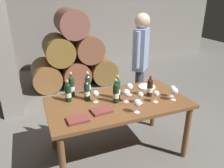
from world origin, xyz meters
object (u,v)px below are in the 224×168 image
at_px(tasting_notebook, 78,119).
at_px(wine_glass_4, 173,89).
at_px(wine_bottle_5, 87,91).
at_px(wine_glass_3, 174,91).
at_px(wine_bottle_6, 116,93).
at_px(wine_glass_1, 156,94).
at_px(wine_bottle_1, 72,86).
at_px(wine_glass_2, 140,95).
at_px(wine_glass_5, 130,87).
at_px(wine_bottle_2, 150,87).
at_px(wine_glass_6, 126,93).
at_px(dining_table, 118,108).
at_px(wine_glass_7, 137,103).
at_px(wine_bottle_0, 117,89).
at_px(wine_bottle_3, 68,92).
at_px(wine_bottle_4, 88,84).
at_px(wine_glass_0, 96,94).
at_px(sommelier_presenting, 141,57).
at_px(serving_plate, 147,87).
at_px(leather_ledger, 101,111).

bearing_deg(tasting_notebook, wine_glass_4, 3.15).
bearing_deg(wine_bottle_5, wine_glass_3, -21.91).
bearing_deg(wine_bottle_6, wine_glass_1, -20.19).
xyz_separation_m(wine_bottle_1, wine_glass_1, (0.90, -0.54, -0.03)).
distance_m(wine_glass_2, wine_glass_5, 0.25).
bearing_deg(tasting_notebook, wine_bottle_2, 11.50).
height_order(wine_glass_2, wine_glass_6, wine_glass_6).
distance_m(dining_table, wine_glass_1, 0.49).
bearing_deg(wine_bottle_2, wine_glass_6, -173.07).
height_order(wine_glass_6, wine_glass_7, wine_glass_6).
distance_m(wine_bottle_0, wine_glass_5, 0.19).
distance_m(wine_bottle_3, wine_bottle_4, 0.31).
bearing_deg(wine_bottle_4, wine_bottle_3, -155.58).
bearing_deg(wine_glass_0, wine_glass_2, -24.10).
relative_size(wine_bottle_4, wine_bottle_5, 1.06).
bearing_deg(wine_glass_2, wine_bottle_6, 154.64).
relative_size(wine_glass_3, sommelier_presenting, 0.10).
bearing_deg(wine_glass_4, dining_table, 169.41).
xyz_separation_m(dining_table, wine_glass_0, (-0.26, 0.08, 0.20)).
bearing_deg(serving_plate, leather_ledger, -152.70).
distance_m(wine_bottle_5, leather_ledger, 0.37).
bearing_deg(wine_glass_4, wine_glass_5, 153.65).
height_order(wine_bottle_2, wine_bottle_4, wine_bottle_4).
xyz_separation_m(wine_glass_0, leather_ledger, (-0.01, -0.24, -0.09)).
bearing_deg(wine_bottle_3, wine_glass_5, -8.36).
xyz_separation_m(wine_glass_6, leather_ledger, (-0.36, -0.12, -0.10)).
relative_size(wine_bottle_0, wine_glass_4, 2.07).
distance_m(wine_bottle_0, wine_bottle_1, 0.58).
relative_size(tasting_notebook, sommelier_presenting, 0.13).
bearing_deg(wine_glass_0, dining_table, -16.37).
height_order(dining_table, wine_bottle_2, wine_bottle_2).
relative_size(wine_bottle_3, wine_glass_4, 1.85).
height_order(wine_bottle_3, leather_ledger, wine_bottle_3).
height_order(wine_glass_0, leather_ledger, wine_glass_0).
bearing_deg(wine_glass_7, wine_glass_2, 53.41).
bearing_deg(wine_glass_4, wine_bottle_3, 164.24).
distance_m(wine_bottle_6, wine_glass_7, 0.34).
bearing_deg(wine_glass_5, wine_glass_1, -54.59).
xyz_separation_m(tasting_notebook, leather_ledger, (0.29, 0.09, 0.00)).
bearing_deg(wine_glass_7, wine_glass_4, 18.29).
bearing_deg(wine_glass_5, dining_table, -151.66).
relative_size(wine_bottle_1, wine_glass_4, 2.14).
bearing_deg(wine_glass_1, wine_bottle_4, 142.23).
bearing_deg(wine_glass_5, leather_ledger, -149.69).
relative_size(wine_bottle_3, serving_plate, 1.14).
xyz_separation_m(wine_glass_5, tasting_notebook, (-0.76, -0.36, -0.10)).
xyz_separation_m(wine_glass_4, wine_glass_6, (-0.60, 0.08, 0.01)).
relative_size(wine_glass_2, wine_glass_4, 0.98).
bearing_deg(wine_bottle_3, wine_glass_7, -40.51).
height_order(wine_glass_4, wine_glass_6, wine_glass_6).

